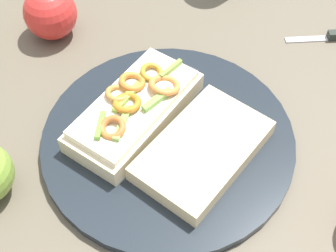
% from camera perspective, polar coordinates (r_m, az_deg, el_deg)
% --- Properties ---
extents(ground_plane, '(2.00, 2.00, 0.00)m').
position_cam_1_polar(ground_plane, '(0.58, 0.00, -1.97)').
color(ground_plane, brown).
rests_on(ground_plane, ground).
extents(plate, '(0.30, 0.30, 0.01)m').
position_cam_1_polar(plate, '(0.57, 0.00, -1.60)').
color(plate, '#1D242A').
rests_on(plate, ground_plane).
extents(sandwich, '(0.19, 0.16, 0.05)m').
position_cam_1_polar(sandwich, '(0.57, -3.90, 2.11)').
color(sandwich, beige).
rests_on(sandwich, plate).
extents(bread_slice_side, '(0.18, 0.17, 0.02)m').
position_cam_1_polar(bread_slice_side, '(0.54, 4.13, -2.86)').
color(bread_slice_side, beige).
rests_on(bread_slice_side, plate).
extents(apple_4, '(0.10, 0.10, 0.07)m').
position_cam_1_polar(apple_4, '(0.70, -13.71, 12.81)').
color(apple_4, red).
rests_on(apple_4, ground_plane).
extents(knife, '(0.02, 0.11, 0.01)m').
position_cam_1_polar(knife, '(0.74, 19.02, 10.01)').
color(knife, silver).
rests_on(knife, ground_plane).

